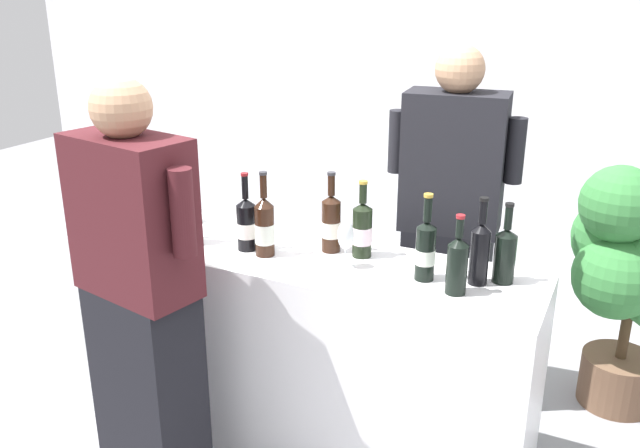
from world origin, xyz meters
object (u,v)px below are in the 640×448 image
object	(u,v)px
wine_bottle_2	(175,200)
person_server	(448,239)
potted_shrub	(630,264)
wine_bottle_5	(480,251)
wine_bottle_8	(331,223)
wine_bottle_10	(425,249)
wine_bottle_0	(265,227)
wine_glass	(346,237)
wine_bottle_7	(246,224)
ice_bucket	(126,205)
person_guest	(142,313)
wine_bottle_6	(362,229)
wine_bottle_9	(164,210)
wine_bottle_4	(457,263)
wine_bottle_1	(505,253)
wine_bottle_3	(190,220)

from	to	relation	value
wine_bottle_2	person_server	xyz separation A→B (m)	(1.17, 0.52, -0.18)
wine_bottle_2	potted_shrub	size ratio (longest dim) A/B	0.25
wine_bottle_2	wine_bottle_5	world-z (taller)	wine_bottle_5
wine_bottle_8	wine_bottle_10	distance (m)	0.45
wine_bottle_0	potted_shrub	bearing A→B (deg)	36.77
wine_bottle_8	person_server	xyz separation A→B (m)	(0.36, 0.52, -0.19)
wine_bottle_2	wine_glass	world-z (taller)	wine_bottle_2
wine_bottle_7	potted_shrub	distance (m)	1.81
wine_glass	wine_bottle_7	bearing A→B (deg)	-179.19
person_server	ice_bucket	bearing A→B (deg)	-152.31
wine_bottle_10	potted_shrub	xyz separation A→B (m)	(0.71, 0.97, -0.30)
person_guest	person_server	bearing A→B (deg)	54.86
wine_bottle_10	wine_bottle_2	bearing A→B (deg)	174.88
wine_bottle_8	ice_bucket	bearing A→B (deg)	-169.97
wine_bottle_2	wine_bottle_6	world-z (taller)	wine_bottle_6
wine_bottle_9	wine_bottle_10	bearing A→B (deg)	4.31
wine_bottle_8	potted_shrub	distance (m)	1.47
wine_bottle_4	wine_bottle_0	bearing A→B (deg)	179.09
wine_bottle_9	potted_shrub	size ratio (longest dim) A/B	0.29
wine_bottle_6	wine_bottle_8	distance (m)	0.14
wine_bottle_7	wine_bottle_9	distance (m)	0.39
wine_bottle_5	wine_bottle_8	xyz separation A→B (m)	(-0.63, 0.05, -0.01)
wine_bottle_4	wine_bottle_5	world-z (taller)	wine_bottle_5
wine_bottle_2	wine_bottle_5	bearing A→B (deg)	-2.41
wine_bottle_8	wine_bottle_6	bearing A→B (deg)	1.43
wine_bottle_1	wine_bottle_10	world-z (taller)	wine_bottle_10
ice_bucket	person_guest	xyz separation A→B (m)	(0.48, -0.49, -0.21)
wine_bottle_2	wine_bottle_6	size ratio (longest dim) A/B	0.94
wine_bottle_2	potted_shrub	xyz separation A→B (m)	(1.95, 0.86, -0.29)
ice_bucket	wine_bottle_1	bearing A→B (deg)	5.82
wine_bottle_6	wine_bottle_10	xyz separation A→B (m)	(0.30, -0.11, 0.01)
wine_bottle_3	wine_bottle_7	xyz separation A→B (m)	(0.26, 0.05, 0.01)
wine_bottle_0	wine_bottle_9	world-z (taller)	wine_bottle_0
wine_bottle_5	wine_bottle_6	size ratio (longest dim) A/B	1.05
wine_bottle_9	wine_glass	distance (m)	0.84
wine_bottle_3	ice_bucket	xyz separation A→B (m)	(-0.37, 0.02, 0.01)
wine_bottle_8	ice_bucket	world-z (taller)	wine_bottle_8
wine_bottle_6	wine_bottle_8	bearing A→B (deg)	-178.57
wine_bottle_3	wine_bottle_10	bearing A→B (deg)	4.50
wine_bottle_2	wine_bottle_10	bearing A→B (deg)	-5.12
wine_bottle_9	potted_shrub	bearing A→B (deg)	29.66
wine_bottle_5	wine_bottle_6	xyz separation A→B (m)	(-0.49, 0.06, -0.01)
wine_bottle_6	wine_glass	xyz separation A→B (m)	(-0.01, -0.14, 0.01)
wine_bottle_3	potted_shrub	distance (m)	2.05
wine_bottle_7	wine_bottle_9	bearing A→B (deg)	-172.24
wine_bottle_3	wine_glass	bearing A→B (deg)	4.25
wine_bottle_3	person_guest	distance (m)	0.53
wine_bottle_6	wine_bottle_8	size ratio (longest dim) A/B	0.94
wine_bottle_3	potted_shrub	world-z (taller)	wine_bottle_3
wine_bottle_7	wine_glass	world-z (taller)	wine_bottle_7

